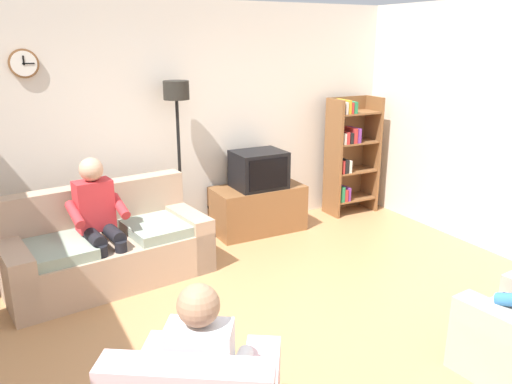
{
  "coord_description": "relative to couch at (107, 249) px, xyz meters",
  "views": [
    {
      "loc": [
        -1.96,
        -2.95,
        2.28
      ],
      "look_at": [
        0.11,
        0.96,
        0.94
      ],
      "focal_mm": 35.59,
      "sensor_mm": 36.0,
      "label": 1
    }
  ],
  "objects": [
    {
      "name": "person_in_left_armchair",
      "position": [
        -0.0,
        -2.52,
        0.29
      ],
      "size": [
        0.61,
        0.64,
        1.12
      ],
      "color": "silver",
      "rests_on": "ground_plane"
    },
    {
      "name": "tv_stand",
      "position": [
        1.92,
        0.48,
        -0.03
      ],
      "size": [
        1.1,
        0.56,
        0.56
      ],
      "color": "brown",
      "rests_on": "ground_plane"
    },
    {
      "name": "person_on_couch",
      "position": [
        -0.07,
        -0.11,
        0.39
      ],
      "size": [
        0.55,
        0.57,
        1.24
      ],
      "color": "red",
      "rests_on": "ground_plane"
    },
    {
      "name": "ground_plane",
      "position": [
        1.11,
        -1.77,
        -0.31
      ],
      "size": [
        12.0,
        12.0,
        0.0
      ],
      "primitive_type": "plane",
      "color": "#B27F51"
    },
    {
      "name": "couch",
      "position": [
        0.0,
        0.0,
        0.0
      ],
      "size": [
        2.0,
        1.12,
        0.9
      ],
      "color": "tan",
      "rests_on": "ground_plane"
    },
    {
      "name": "floor_lamp",
      "position": [
        0.98,
        0.58,
        1.14
      ],
      "size": [
        0.28,
        0.28,
        1.85
      ],
      "color": "black",
      "rests_on": "ground_plane"
    },
    {
      "name": "back_wall_assembly",
      "position": [
        1.11,
        0.89,
        1.04
      ],
      "size": [
        6.2,
        0.17,
        2.7
      ],
      "color": "silver",
      "rests_on": "ground_plane"
    },
    {
      "name": "tv",
      "position": [
        1.92,
        0.46,
        0.47
      ],
      "size": [
        0.6,
        0.49,
        0.44
      ],
      "color": "black",
      "rests_on": "tv_stand"
    },
    {
      "name": "bookshelf",
      "position": [
        3.34,
        0.55,
        0.5
      ],
      "size": [
        0.68,
        0.36,
        1.55
      ],
      "color": "brown",
      "rests_on": "ground_plane"
    }
  ]
}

